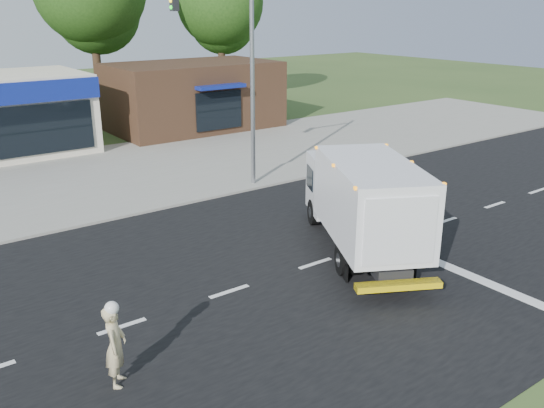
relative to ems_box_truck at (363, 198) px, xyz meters
name	(u,v)px	position (x,y,z in m)	size (l,w,h in m)	color
ground	(315,264)	(-1.66, 0.17, -1.77)	(120.00, 120.00, 0.00)	#385123
road_asphalt	(315,264)	(-1.66, 0.17, -1.77)	(60.00, 14.00, 0.02)	black
sidewalk	(184,193)	(-1.66, 8.37, -1.71)	(60.00, 2.40, 0.12)	gray
parking_apron	(127,164)	(-1.66, 14.17, -1.76)	(60.00, 9.00, 0.02)	gray
lane_markings	(381,268)	(-0.31, -1.18, -1.75)	(55.20, 7.00, 0.01)	silver
ems_box_truck	(363,198)	(0.00, 0.00, 0.00)	(5.10, 7.12, 3.07)	black
emergency_worker	(115,344)	(-8.55, -1.85, -0.86)	(0.69, 0.76, 1.85)	#C7B585
brown_storefront	(193,96)	(5.34, 20.15, 0.23)	(10.00, 6.70, 4.00)	#382316
traffic_signal_pole	(239,68)	(0.69, 7.77, 3.15)	(3.51, 0.25, 8.00)	gray
background_trees	(14,4)	(-2.51, 28.33, 5.61)	(36.77, 7.39, 12.10)	#332114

